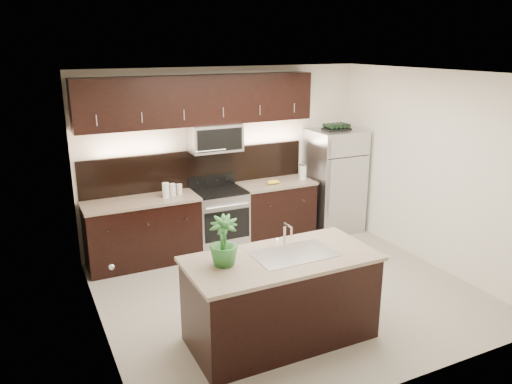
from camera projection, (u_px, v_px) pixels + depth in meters
ground at (288, 292)px, 6.32m from camera, size 4.50×4.50×0.00m
room_walls at (284, 163)px, 5.75m from camera, size 4.52×4.02×2.71m
counter_run at (207, 221)px, 7.45m from camera, size 3.51×0.65×0.94m
upper_fixtures at (201, 108)px, 7.11m from camera, size 3.49×0.40×1.66m
island at (281, 298)px, 5.20m from camera, size 1.96×0.96×0.94m
sink_faucet at (294, 252)px, 5.13m from camera, size 0.84×0.50×0.28m
refrigerator at (334, 181)px, 8.22m from camera, size 0.82×0.74×1.69m
wine_rack at (337, 127)px, 7.96m from camera, size 0.42×0.26×0.10m
plant at (223, 241)px, 4.81m from camera, size 0.37×0.37×0.50m
canisters at (171, 190)px, 7.04m from camera, size 0.31×0.16×0.21m
french_press at (303, 172)px, 7.91m from camera, size 0.12×0.12×0.34m
bananas at (269, 182)px, 7.66m from camera, size 0.20×0.16×0.06m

